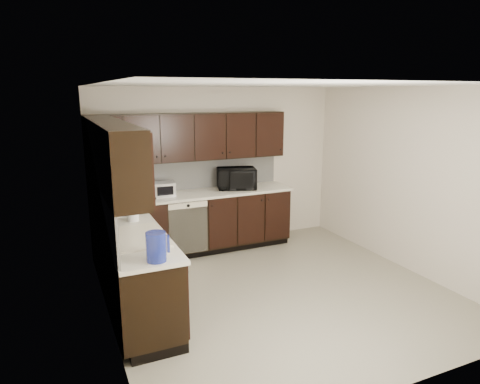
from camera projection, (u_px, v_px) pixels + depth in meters
name	position (u px, v px, depth m)	size (l,w,h in m)	color
floor	(277.00, 291.00, 5.34)	(4.00, 4.00, 0.00)	gray
ceiling	(282.00, 85.00, 4.77)	(4.00, 4.00, 0.00)	white
wall_back	(218.00, 167.00, 6.83)	(4.00, 0.02, 2.50)	beige
wall_left	(104.00, 213.00, 4.26)	(0.02, 4.00, 2.50)	beige
wall_right	(407.00, 180.00, 5.85)	(0.02, 4.00, 2.50)	beige
wall_front	(407.00, 249.00, 3.27)	(4.00, 0.02, 2.50)	beige
lower_cabinets	(174.00, 243.00, 5.83)	(3.00, 2.80, 0.90)	black
countertop	(172.00, 207.00, 5.71)	(3.03, 2.83, 0.04)	silver
backsplash	(152.00, 187.00, 5.75)	(3.00, 2.80, 0.48)	beige
upper_cabinets	(161.00, 143.00, 5.56)	(3.00, 2.80, 0.70)	black
dishwasher	(188.00, 225.00, 6.19)	(0.58, 0.04, 0.78)	#F3E7C6
sink	(138.00, 244.00, 4.46)	(0.54, 0.82, 0.42)	#F3E7C6
microwave	(236.00, 178.00, 6.68)	(0.59, 0.40, 0.33)	black
soap_bottle_a	(162.00, 245.00, 3.99)	(0.08, 0.08, 0.18)	gray
soap_bottle_b	(111.00, 204.00, 5.35)	(0.09, 0.09, 0.22)	gray
toaster_oven	(164.00, 189.00, 6.24)	(0.32, 0.24, 0.20)	#AEAEB0
storage_bin	(115.00, 200.00, 5.62)	(0.52, 0.39, 0.20)	silver
blue_pitcher	(156.00, 247.00, 3.81)	(0.18, 0.18, 0.27)	#101F94
teal_tumbler	(130.00, 198.00, 5.69)	(0.09, 0.09, 0.21)	#0D8C98
paper_towel_roll	(133.00, 208.00, 5.01)	(0.14, 0.14, 0.30)	white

